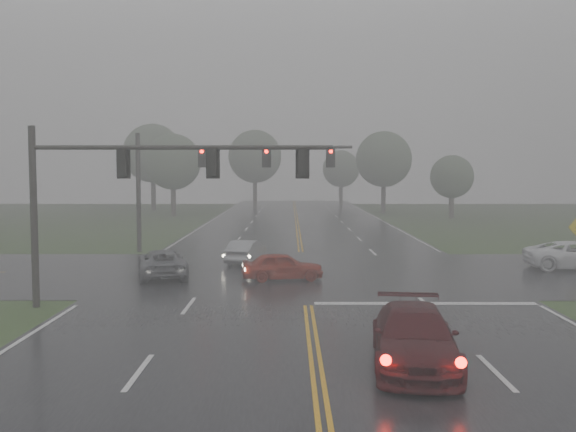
{
  "coord_description": "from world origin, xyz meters",
  "views": [
    {
      "loc": [
        -0.69,
        -9.84,
        5.08
      ],
      "look_at": [
        -0.77,
        16.0,
        3.27
      ],
      "focal_mm": 40.0,
      "sensor_mm": 36.0,
      "label": 1
    }
  ],
  "objects_px": {
    "sedan_red": "(283,280)",
    "signal_gantry_near": "(125,181)",
    "car_grey": "(162,277)",
    "signal_gantry_far": "(205,168)",
    "sedan_silver": "(246,263)",
    "sedan_maroon": "(414,367)"
  },
  "relations": [
    {
      "from": "sedan_red",
      "to": "signal_gantry_near",
      "type": "relative_size",
      "value": 0.34
    },
    {
      "from": "car_grey",
      "to": "sedan_red",
      "type": "bearing_deg",
      "value": 156.51
    },
    {
      "from": "signal_gantry_near",
      "to": "signal_gantry_far",
      "type": "bearing_deg",
      "value": 87.22
    },
    {
      "from": "car_grey",
      "to": "signal_gantry_near",
      "type": "height_order",
      "value": "signal_gantry_near"
    },
    {
      "from": "sedan_silver",
      "to": "signal_gantry_near",
      "type": "bearing_deg",
      "value": 84.15
    },
    {
      "from": "sedan_maroon",
      "to": "signal_gantry_near",
      "type": "bearing_deg",
      "value": 148.37
    },
    {
      "from": "sedan_red",
      "to": "signal_gantry_far",
      "type": "distance_m",
      "value": 12.81
    },
    {
      "from": "sedan_red",
      "to": "sedan_silver",
      "type": "relative_size",
      "value": 0.97
    },
    {
      "from": "sedan_red",
      "to": "sedan_silver",
      "type": "height_order",
      "value": "sedan_red"
    },
    {
      "from": "sedan_maroon",
      "to": "signal_gantry_far",
      "type": "distance_m",
      "value": 25.84
    },
    {
      "from": "signal_gantry_far",
      "to": "sedan_maroon",
      "type": "bearing_deg",
      "value": -70.25
    },
    {
      "from": "sedan_silver",
      "to": "signal_gantry_near",
      "type": "distance_m",
      "value": 12.9
    },
    {
      "from": "sedan_red",
      "to": "sedan_silver",
      "type": "bearing_deg",
      "value": 12.66
    },
    {
      "from": "sedan_maroon",
      "to": "car_grey",
      "type": "height_order",
      "value": "sedan_maroon"
    },
    {
      "from": "sedan_silver",
      "to": "car_grey",
      "type": "relative_size",
      "value": 0.82
    },
    {
      "from": "signal_gantry_near",
      "to": "car_grey",
      "type": "bearing_deg",
      "value": 90.24
    },
    {
      "from": "sedan_maroon",
      "to": "car_grey",
      "type": "distance_m",
      "value": 16.97
    },
    {
      "from": "sedan_red",
      "to": "signal_gantry_near",
      "type": "height_order",
      "value": "signal_gantry_near"
    },
    {
      "from": "car_grey",
      "to": "signal_gantry_far",
      "type": "height_order",
      "value": "signal_gantry_far"
    },
    {
      "from": "sedan_red",
      "to": "signal_gantry_far",
      "type": "bearing_deg",
      "value": 17.29
    },
    {
      "from": "sedan_red",
      "to": "car_grey",
      "type": "bearing_deg",
      "value": 73.21
    },
    {
      "from": "car_grey",
      "to": "signal_gantry_near",
      "type": "relative_size",
      "value": 0.42
    }
  ]
}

